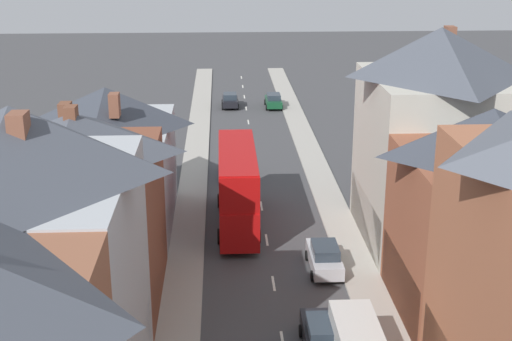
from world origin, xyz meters
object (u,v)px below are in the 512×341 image
object	(u,v)px
car_near_blue	(325,257)
car_parked_right_a	(323,336)
double_decker_bus_lead	(237,186)
car_parked_left_b	(230,100)
car_near_silver	(273,101)
car_far_grey	(235,167)

from	to	relation	value
car_near_blue	car_parked_right_a	size ratio (longest dim) A/B	0.99
double_decker_bus_lead	car_parked_left_b	xyz separation A→B (m)	(0.01, 34.13, -2.00)
car_parked_right_a	car_parked_left_b	bearing A→B (deg)	94.14
car_near_silver	car_parked_left_b	bearing A→B (deg)	175.74
car_near_silver	car_parked_left_b	distance (m)	4.91
car_parked_right_a	car_far_grey	distance (m)	25.93
car_near_silver	car_far_grey	xyz separation A→B (m)	(-4.90, -23.67, 0.01)
car_parked_left_b	car_far_grey	bearing A→B (deg)	-90.00
double_decker_bus_lead	car_parked_right_a	size ratio (longest dim) A/B	2.47
double_decker_bus_lead	car_parked_left_b	world-z (taller)	double_decker_bus_lead
car_near_blue	car_far_grey	bearing A→B (deg)	105.94
car_near_silver	car_parked_right_a	bearing A→B (deg)	-91.51
double_decker_bus_lead	car_near_silver	size ratio (longest dim) A/B	2.55
car_parked_left_b	car_far_grey	distance (m)	24.04
double_decker_bus_lead	car_near_silver	bearing A→B (deg)	81.73
car_near_blue	car_parked_left_b	bearing A→B (deg)	96.78
car_near_blue	car_near_silver	xyz separation A→B (m)	(0.00, 40.83, -0.04)
double_decker_bus_lead	car_far_grey	world-z (taller)	double_decker_bus_lead
car_near_silver	car_parked_left_b	xyz separation A→B (m)	(-4.90, 0.37, 0.01)
car_near_blue	car_parked_right_a	world-z (taller)	car_parked_right_a
car_near_silver	car_parked_right_a	world-z (taller)	car_parked_right_a
car_parked_right_a	car_parked_left_b	distance (m)	49.85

